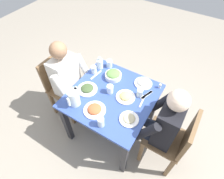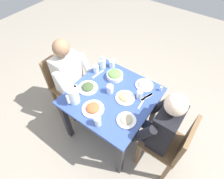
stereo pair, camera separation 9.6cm
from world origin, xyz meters
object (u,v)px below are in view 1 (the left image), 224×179
chair_far (174,140)px  water_glass_far_left (94,70)px  dining_table (112,102)px  diner_near (72,82)px  plate_dolmas (87,89)px  water_glass_by_pitcher (140,93)px  chair_near (62,84)px  plate_yoghurt (143,83)px  water_glass_center (110,89)px  water_glass_near_right (109,64)px  plate_beans (129,119)px  water_glass_near_left (101,122)px  oil_carafe (100,64)px  water_pitcher (74,98)px  salad_bowl (113,75)px  plate_fries (126,96)px  diner_far (158,123)px  salt_shaker (160,86)px  plate_rice_curry (95,109)px

chair_far → water_glass_far_left: size_ratio=9.40×
dining_table → diner_near: 0.55m
dining_table → plate_dolmas: size_ratio=4.02×
water_glass_far_left → water_glass_by_pitcher: water_glass_far_left is taller
chair_near → diner_near: bearing=90.0°
chair_far → plate_dolmas: 1.06m
plate_dolmas → water_glass_far_left: (-0.26, -0.10, 0.03)m
plate_yoghurt → water_glass_far_left: water_glass_far_left is taller
plate_dolmas → water_glass_center: water_glass_center is taller
chair_far → diner_near: (0.01, -1.31, 0.15)m
plate_yoghurt → water_glass_far_left: (0.14, -0.59, 0.03)m
plate_yoghurt → water_glass_near_right: (-0.05, -0.49, 0.03)m
chair_far → water_glass_far_left: bearing=-100.4°
plate_beans → water_glass_near_left: bearing=-46.0°
dining_table → oil_carafe: (-0.30, -0.36, 0.18)m
water_glass_near_left → oil_carafe: oil_carafe is taller
water_pitcher → dining_table: bearing=137.5°
chair_far → salad_bowl: (-0.26, -0.88, 0.26)m
plate_fries → plate_yoghurt: bearing=164.7°
plate_fries → plate_beans: 0.28m
chair_far → water_pitcher: water_pitcher is taller
water_glass_far_left → plate_fries: bearing=74.7°
water_glass_near_left → water_glass_by_pitcher: 0.54m
dining_table → water_glass_by_pitcher: bearing=120.0°
plate_yoghurt → oil_carafe: bearing=-87.1°
plate_yoghurt → oil_carafe: oil_carafe is taller
chair_near → water_glass_near_right: bearing=129.8°
diner_far → water_glass_by_pitcher: diner_far is taller
water_pitcher → salt_shaker: 0.95m
chair_near → water_glass_far_left: chair_near is taller
diner_near → water_glass_near_left: bearing=62.7°
salt_shaker → diner_near: bearing=-67.2°
water_glass_near_left → water_glass_center: size_ratio=1.09×
plate_beans → plate_fries: bearing=-144.2°
plate_yoghurt → salt_shaker: 0.19m
salad_bowl → plate_rice_curry: bearing=9.5°
dining_table → oil_carafe: oil_carafe is taller
dining_table → water_glass_center: size_ratio=9.18×
plate_dolmas → oil_carafe: size_ratio=1.36×
chair_near → oil_carafe: 0.59m
diner_far → plate_fries: size_ratio=5.70×
plate_rice_curry → water_glass_near_left: water_glass_near_left is taller
water_glass_near_left → water_glass_center: (-0.39, -0.14, -0.00)m
plate_dolmas → diner_far: bearing=94.1°
plate_rice_curry → diner_near: bearing=-114.8°
chair_near → plate_beans: 1.10m
water_glass_far_left → plate_yoghurt: bearing=103.5°
salad_bowl → plate_fries: (0.19, 0.27, -0.02)m
water_glass_near_right → plate_beans: bearing=46.0°
dining_table → water_glass_far_left: 0.45m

